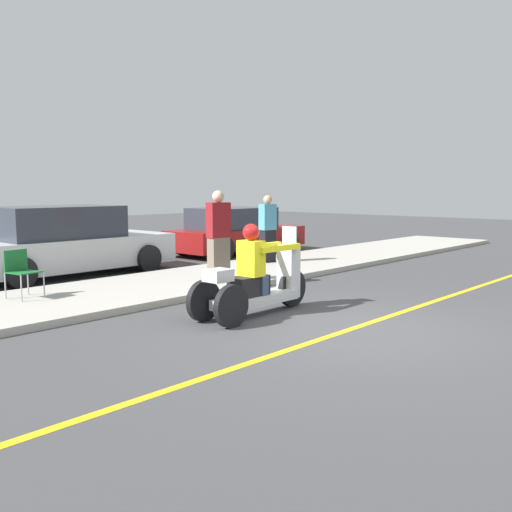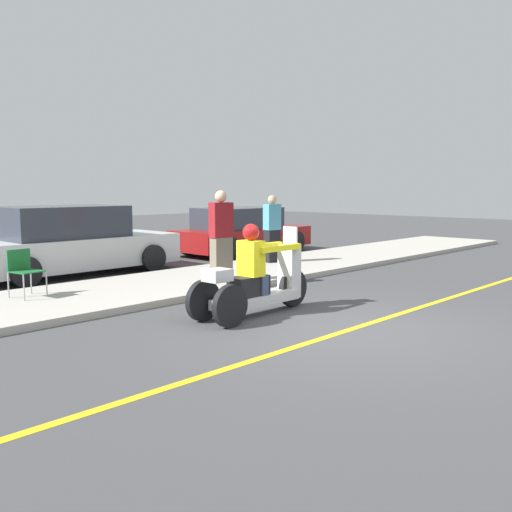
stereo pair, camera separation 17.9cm
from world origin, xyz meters
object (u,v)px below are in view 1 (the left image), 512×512
(spectator_far_back, at_px, (219,238))
(folding_chair_curbside, at_px, (20,268))
(parked_car_lot_right, at_px, (236,232))
(motorcycle_trike, at_px, (256,282))
(parked_car_lot_left, at_px, (64,243))
(spectator_end_of_line, at_px, (268,230))

(spectator_far_back, xyz_separation_m, folding_chair_curbside, (-3.49, 1.26, -0.37))
(folding_chair_curbside, distance_m, parked_car_lot_right, 8.39)
(motorcycle_trike, relative_size, parked_car_lot_right, 0.53)
(folding_chair_curbside, bearing_deg, parked_car_lot_left, 48.22)
(spectator_end_of_line, bearing_deg, parked_car_lot_left, 149.13)
(spectator_far_back, relative_size, folding_chair_curbside, 2.22)
(parked_car_lot_right, relative_size, parked_car_lot_left, 0.93)
(spectator_far_back, bearing_deg, spectator_end_of_line, 22.82)
(spectator_far_back, bearing_deg, parked_car_lot_right, 40.99)
(spectator_end_of_line, xyz_separation_m, folding_chair_curbside, (-6.38, 0.04, -0.31))
(folding_chair_curbside, bearing_deg, spectator_end_of_line, -0.39)
(motorcycle_trike, relative_size, folding_chair_curbside, 2.90)
(spectator_far_back, relative_size, parked_car_lot_left, 0.38)
(folding_chair_curbside, xyz_separation_m, parked_car_lot_right, (7.97, 2.64, 0.04))
(spectator_far_back, bearing_deg, parked_car_lot_left, 109.16)
(spectator_end_of_line, distance_m, parked_car_lot_left, 4.88)
(spectator_far_back, bearing_deg, folding_chair_curbside, 160.14)
(spectator_end_of_line, bearing_deg, motorcycle_trike, -140.86)
(spectator_end_of_line, relative_size, folding_chair_curbside, 2.06)
(motorcycle_trike, distance_m, parked_car_lot_right, 8.51)
(motorcycle_trike, bearing_deg, parked_car_lot_left, 89.10)
(spectator_end_of_line, height_order, spectator_far_back, spectator_far_back)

